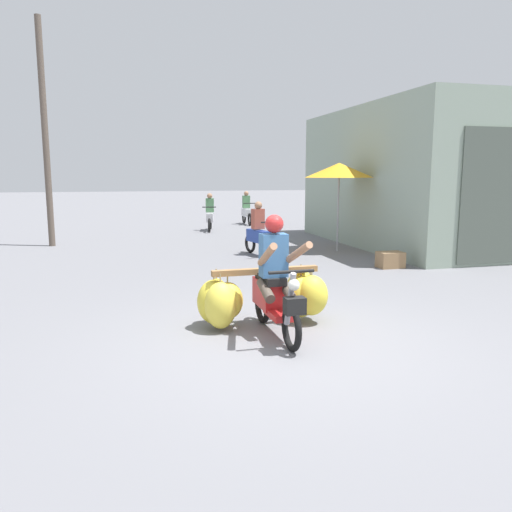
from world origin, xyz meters
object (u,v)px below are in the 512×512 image
at_px(market_umbrella_near_shop, 339,170).
at_px(motorbike_distant_ahead_right, 246,211).
at_px(motorbike_main_loaded, 267,294).
at_px(utility_pole, 45,134).
at_px(motorbike_distant_ahead_left, 259,234).
at_px(motorbike_distant_far_ahead, 210,216).
at_px(produce_crate, 390,260).

bearing_deg(market_umbrella_near_shop, motorbike_distant_ahead_right, 94.65).
distance_m(motorbike_main_loaded, utility_pole, 10.50).
distance_m(motorbike_distant_ahead_left, motorbike_distant_ahead_right, 8.34).
height_order(market_umbrella_near_shop, utility_pole, utility_pole).
height_order(motorbike_distant_ahead_left, market_umbrella_near_shop, market_umbrella_near_shop).
relative_size(motorbike_distant_ahead_right, motorbike_distant_far_ahead, 1.01).
height_order(produce_crate, utility_pole, utility_pole).
relative_size(motorbike_distant_ahead_left, produce_crate, 2.84).
bearing_deg(motorbike_distant_ahead_right, motorbike_distant_far_ahead, -133.40).
height_order(motorbike_distant_ahead_left, utility_pole, utility_pole).
relative_size(motorbike_distant_ahead_left, motorbike_distant_ahead_right, 0.98).
xyz_separation_m(motorbike_distant_far_ahead, produce_crate, (2.66, -8.62, -0.39)).
relative_size(produce_crate, utility_pole, 0.09).
bearing_deg(utility_pole, motorbike_main_loaded, -67.15).
relative_size(motorbike_distant_ahead_right, produce_crate, 2.89).
height_order(motorbike_distant_ahead_right, market_umbrella_near_shop, market_umbrella_near_shop).
relative_size(motorbike_distant_far_ahead, market_umbrella_near_shop, 0.67).
distance_m(motorbike_distant_ahead_left, motorbike_distant_far_ahead, 6.16).
bearing_deg(motorbike_distant_far_ahead, motorbike_main_loaded, -95.95).
relative_size(motorbike_main_loaded, motorbike_distant_ahead_left, 1.18).
bearing_deg(motorbike_distant_far_ahead, motorbike_distant_ahead_right, 46.60).
xyz_separation_m(motorbike_distant_ahead_left, produce_crate, (2.42, -2.47, -0.39)).
xyz_separation_m(motorbike_distant_ahead_right, utility_pole, (-7.11, -4.91, 2.65)).
height_order(motorbike_main_loaded, motorbike_distant_ahead_left, motorbike_main_loaded).
distance_m(motorbike_main_loaded, motorbike_distant_ahead_left, 6.27).
distance_m(motorbike_distant_ahead_left, produce_crate, 3.48).
distance_m(market_umbrella_near_shop, utility_pole, 8.40).
distance_m(motorbike_distant_far_ahead, utility_pole, 6.53).
xyz_separation_m(motorbike_main_loaded, motorbike_distant_ahead_left, (1.52, 6.08, 0.11)).
distance_m(motorbike_distant_ahead_left, utility_pole, 6.88).
bearing_deg(motorbike_distant_ahead_left, motorbike_distant_ahead_right, 78.52).
bearing_deg(motorbike_distant_far_ahead, utility_pole, -150.89).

